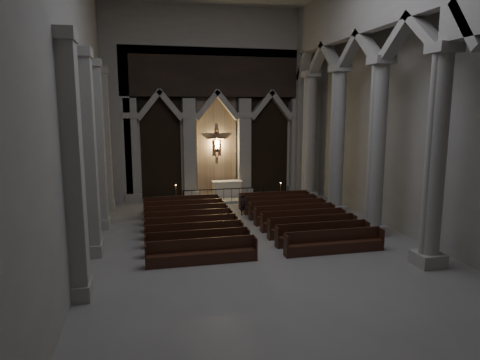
{
  "coord_description": "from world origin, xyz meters",
  "views": [
    {
      "loc": [
        -4.75,
        -15.77,
        5.84
      ],
      "look_at": [
        -0.44,
        3.0,
        2.56
      ],
      "focal_mm": 32.0,
      "sensor_mm": 36.0,
      "label": 1
    }
  ],
  "objects_px": {
    "candle_stand_right": "(280,197)",
    "pews": "(246,223)",
    "candle_stand_left": "(176,200)",
    "worshipper": "(244,205)",
    "altar": "(227,188)",
    "altar_rail": "(224,194)"
  },
  "relations": [
    {
      "from": "candle_stand_right",
      "to": "pews",
      "type": "xyz_separation_m",
      "value": [
        -3.48,
        -5.25,
        -0.04
      ]
    },
    {
      "from": "candle_stand_left",
      "to": "candle_stand_right",
      "type": "xyz_separation_m",
      "value": [
        6.38,
        -0.44,
        -0.02
      ]
    },
    {
      "from": "candle_stand_left",
      "to": "worshipper",
      "type": "height_order",
      "value": "candle_stand_left"
    },
    {
      "from": "altar",
      "to": "altar_rail",
      "type": "bearing_deg",
      "value": -107.38
    },
    {
      "from": "altar_rail",
      "to": "worshipper",
      "type": "height_order",
      "value": "worshipper"
    },
    {
      "from": "altar",
      "to": "worshipper",
      "type": "bearing_deg",
      "value": -89.77
    },
    {
      "from": "altar_rail",
      "to": "worshipper",
      "type": "xyz_separation_m",
      "value": [
        0.55,
        -2.91,
        -0.06
      ]
    },
    {
      "from": "altar_rail",
      "to": "candle_stand_right",
      "type": "xyz_separation_m",
      "value": [
        3.48,
        -0.45,
        -0.3
      ]
    },
    {
      "from": "candle_stand_right",
      "to": "worshipper",
      "type": "relative_size",
      "value": 1.08
    },
    {
      "from": "candle_stand_left",
      "to": "candle_stand_right",
      "type": "height_order",
      "value": "candle_stand_left"
    },
    {
      "from": "candle_stand_right",
      "to": "worshipper",
      "type": "distance_m",
      "value": 3.84
    },
    {
      "from": "pews",
      "to": "altar_rail",
      "type": "bearing_deg",
      "value": 90.0
    },
    {
      "from": "altar",
      "to": "pews",
      "type": "xyz_separation_m",
      "value": [
        -0.53,
        -7.38,
        -0.34
      ]
    },
    {
      "from": "altar_rail",
      "to": "worshipper",
      "type": "relative_size",
      "value": 4.26
    },
    {
      "from": "candle_stand_left",
      "to": "worshipper",
      "type": "bearing_deg",
      "value": -40.09
    },
    {
      "from": "candle_stand_left",
      "to": "candle_stand_right",
      "type": "relative_size",
      "value": 1.05
    },
    {
      "from": "candle_stand_right",
      "to": "worshipper",
      "type": "bearing_deg",
      "value": -140.03
    },
    {
      "from": "altar",
      "to": "candle_stand_left",
      "type": "xyz_separation_m",
      "value": [
        -3.43,
        -1.7,
        -0.28
      ]
    },
    {
      "from": "worshipper",
      "to": "altar_rail",
      "type": "bearing_deg",
      "value": 79.25
    },
    {
      "from": "candle_stand_right",
      "to": "altar",
      "type": "bearing_deg",
      "value": 144.13
    },
    {
      "from": "worshipper",
      "to": "altar",
      "type": "bearing_deg",
      "value": 68.88
    },
    {
      "from": "altar_rail",
      "to": "pews",
      "type": "relative_size",
      "value": 0.52
    }
  ]
}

